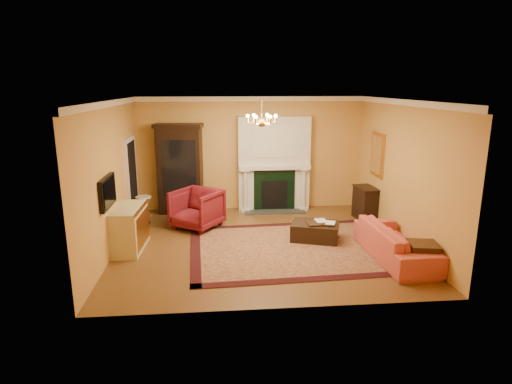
{
  "coord_description": "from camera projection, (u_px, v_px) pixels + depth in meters",
  "views": [
    {
      "loc": [
        -0.89,
        -8.54,
        3.28
      ],
      "look_at": [
        -0.09,
        0.3,
        1.06
      ],
      "focal_mm": 30.0,
      "sensor_mm": 36.0,
      "label": 1
    }
  ],
  "objects": [
    {
      "name": "wall_left",
      "position": [
        111.0,
        177.0,
        8.5
      ],
      "size": [
        0.02,
        5.5,
        3.0
      ],
      "primitive_type": "cube",
      "color": "gold",
      "rests_on": "floor"
    },
    {
      "name": "book_b",
      "position": [
        325.0,
        217.0,
        9.11
      ],
      "size": [
        0.2,
        0.09,
        0.29
      ],
      "primitive_type": "imported",
      "rotation": [
        0.0,
        0.0,
        -0.35
      ],
      "color": "gray",
      "rests_on": "ottoman_tray"
    },
    {
      "name": "tv_panel",
      "position": [
        108.0,
        192.0,
        7.96
      ],
      "size": [
        0.09,
        0.95,
        0.58
      ],
      "color": "black",
      "rests_on": "wall_left"
    },
    {
      "name": "doorway",
      "position": [
        132.0,
        181.0,
        10.25
      ],
      "size": [
        0.08,
        1.05,
        2.1
      ],
      "color": "silver",
      "rests_on": "wall_left"
    },
    {
      "name": "book_a",
      "position": [
        316.0,
        215.0,
        9.18
      ],
      "size": [
        0.23,
        0.04,
        0.3
      ],
      "primitive_type": "imported",
      "rotation": [
        0.0,
        0.0,
        0.04
      ],
      "color": "gray",
      "rests_on": "ottoman_tray"
    },
    {
      "name": "chandelier",
      "position": [
        262.0,
        120.0,
        8.49
      ],
      "size": [
        0.63,
        0.55,
        0.53
      ],
      "color": "gold",
      "rests_on": "ceiling"
    },
    {
      "name": "oriental_rug",
      "position": [
        294.0,
        248.0,
        8.86
      ],
      "size": [
        4.41,
        3.4,
        0.02
      ],
      "primitive_type": "cube",
      "rotation": [
        0.0,
        0.0,
        0.05
      ],
      "color": "#48110F",
      "rests_on": "floor"
    },
    {
      "name": "end_table",
      "position": [
        422.0,
        259.0,
        7.65
      ],
      "size": [
        0.53,
        0.53,
        0.53
      ],
      "primitive_type": "cube",
      "rotation": [
        0.0,
        0.0,
        -0.17
      ],
      "color": "#3A1E0F",
      "rests_on": "floor"
    },
    {
      "name": "pedestal_table",
      "position": [
        144.0,
        208.0,
        10.36
      ],
      "size": [
        0.38,
        0.38,
        0.68
      ],
      "color": "black",
      "rests_on": "floor"
    },
    {
      "name": "gilt_mirror",
      "position": [
        377.0,
        155.0,
        10.34
      ],
      "size": [
        0.06,
        0.76,
        1.05
      ],
      "color": "gold",
      "rests_on": "wall_right"
    },
    {
      "name": "wingback_armchair",
      "position": [
        197.0,
        207.0,
        10.02
      ],
      "size": [
        1.33,
        1.32,
        1.01
      ],
      "primitive_type": "imported",
      "rotation": [
        0.0,
        0.0,
        -0.61
      ],
      "color": "maroon",
      "rests_on": "floor"
    },
    {
      "name": "topiary_right",
      "position": [
        294.0,
        155.0,
        11.31
      ],
      "size": [
        0.17,
        0.17,
        0.45
      ],
      "color": "tan",
      "rests_on": "fireplace"
    },
    {
      "name": "floor",
      "position": [
        261.0,
        244.0,
        9.13
      ],
      "size": [
        6.0,
        5.5,
        0.02
      ],
      "primitive_type": "cube",
      "color": "brown",
      "rests_on": "ground"
    },
    {
      "name": "leather_ottoman",
      "position": [
        315.0,
        231.0,
        9.29
      ],
      "size": [
        1.17,
        1.0,
        0.37
      ],
      "primitive_type": "cube",
      "rotation": [
        0.0,
        0.0,
        -0.32
      ],
      "color": "black",
      "rests_on": "oriental_rug"
    },
    {
      "name": "wall_right",
      "position": [
        403.0,
        172.0,
        9.03
      ],
      "size": [
        0.02,
        5.5,
        3.0
      ],
      "primitive_type": "cube",
      "color": "gold",
      "rests_on": "floor"
    },
    {
      "name": "china_cabinet",
      "position": [
        180.0,
        171.0,
        11.1
      ],
      "size": [
        1.17,
        0.65,
        2.24
      ],
      "primitive_type": "cube",
      "rotation": [
        0.0,
        0.0,
        -0.13
      ],
      "color": "black",
      "rests_on": "floor"
    },
    {
      "name": "ceiling",
      "position": [
        262.0,
        99.0,
        8.4
      ],
      "size": [
        6.0,
        5.5,
        0.02
      ],
      "primitive_type": "cube",
      "color": "white",
      "rests_on": "wall_back"
    },
    {
      "name": "topiary_left",
      "position": [
        250.0,
        155.0,
        11.21
      ],
      "size": [
        0.18,
        0.18,
        0.48
      ],
      "color": "tan",
      "rests_on": "fireplace"
    },
    {
      "name": "console_table",
      "position": [
        366.0,
        204.0,
        10.7
      ],
      "size": [
        0.49,
        0.76,
        0.8
      ],
      "primitive_type": "cube",
      "rotation": [
        0.0,
        0.0,
        0.12
      ],
      "color": "black",
      "rests_on": "floor"
    },
    {
      "name": "fireplace",
      "position": [
        274.0,
        166.0,
        11.37
      ],
      "size": [
        1.9,
        0.7,
        2.5
      ],
      "color": "silver",
      "rests_on": "wall_back"
    },
    {
      "name": "crown_molding",
      "position": [
        257.0,
        101.0,
        9.34
      ],
      "size": [
        6.0,
        5.5,
        0.12
      ],
      "color": "white",
      "rests_on": "ceiling"
    },
    {
      "name": "wall_front",
      "position": [
        281.0,
        214.0,
        6.1
      ],
      "size": [
        6.0,
        0.02,
        3.0
      ],
      "primitive_type": "cube",
      "color": "gold",
      "rests_on": "floor"
    },
    {
      "name": "commode",
      "position": [
        129.0,
        228.0,
        8.7
      ],
      "size": [
        0.63,
        1.23,
        0.9
      ],
      "primitive_type": "cube",
      "rotation": [
        0.0,
        0.0,
        -0.05
      ],
      "color": "#C7C091",
      "rests_on": "floor"
    },
    {
      "name": "wall_back",
      "position": [
        251.0,
        154.0,
        11.43
      ],
      "size": [
        6.0,
        0.02,
        3.0
      ],
      "primitive_type": "cube",
      "color": "gold",
      "rests_on": "floor"
    },
    {
      "name": "ottoman_tray",
      "position": [
        318.0,
        223.0,
        9.18
      ],
      "size": [
        0.49,
        0.39,
        0.03
      ],
      "primitive_type": "cube",
      "rotation": [
        0.0,
        0.0,
        0.02
      ],
      "color": "black",
      "rests_on": "leather_ottoman"
    },
    {
      "name": "coral_sofa",
      "position": [
        396.0,
        237.0,
        8.25
      ],
      "size": [
        0.74,
        2.25,
        0.87
      ],
      "primitive_type": "imported",
      "rotation": [
        0.0,
        0.0,
        1.61
      ],
      "color": "#C8443F",
      "rests_on": "floor"
    }
  ]
}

